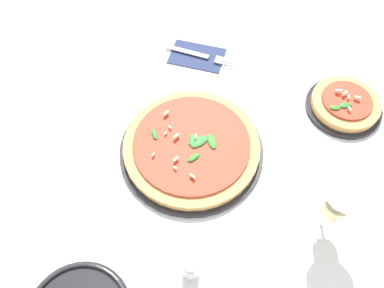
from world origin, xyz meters
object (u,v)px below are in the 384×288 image
wine_glass (340,202)px  fork (200,55)px  pizza_personal_side (345,105)px  pizza_arugula_main (192,147)px  shaker_pepper (191,268)px

wine_glass → fork: bearing=119.9°
pizza_personal_side → wine_glass: size_ratio=1.11×
pizza_arugula_main → fork: size_ratio=1.66×
pizza_personal_side → fork: (-0.36, 0.16, -0.01)m
fork → shaker_pepper: shaker_pepper is taller
wine_glass → fork: size_ratio=0.84×
wine_glass → pizza_arugula_main: bearing=149.2°
fork → shaker_pepper: (0.01, -0.57, 0.03)m
wine_glass → shaker_pepper: size_ratio=2.46×
pizza_arugula_main → wine_glass: wine_glass is taller
pizza_arugula_main → pizza_personal_side: size_ratio=1.78×
fork → shaker_pepper: 0.57m
shaker_pepper → wine_glass: bearing=22.4°
pizza_arugula_main → shaker_pepper: (0.01, -0.27, 0.02)m
shaker_pepper → pizza_personal_side: bearing=49.3°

